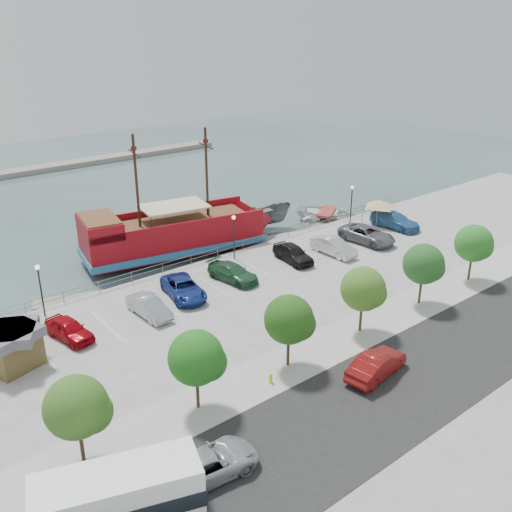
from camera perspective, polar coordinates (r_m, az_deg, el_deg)
ground at (r=49.64m, az=2.35°, el=-3.61°), size 160.00×160.00×0.00m
land_slab at (r=38.57m, az=23.94°, el=-13.60°), size 100.00×58.00×1.20m
street at (r=40.12m, az=17.79°, el=-10.05°), size 100.00×8.00×0.04m
sidewalk at (r=43.05m, az=11.21°, el=-6.93°), size 100.00×4.00×0.05m
seawall_railing at (r=54.59m, az=-3.00°, el=0.66°), size 50.00×0.06×1.00m
far_shore at (r=99.14m, az=-14.62°, el=9.40°), size 40.00×3.00×0.80m
pirate_ship at (r=57.50m, az=-6.89°, el=2.37°), size 20.84×9.16×12.94m
patrol_boat at (r=63.90m, az=0.76°, el=3.76°), size 6.90×4.39×2.50m
speedboat at (r=67.37m, az=7.07°, el=4.12°), size 7.85×8.40×1.42m
dock_west at (r=50.06m, az=-17.60°, el=-4.26°), size 7.03×4.23×0.39m
dock_mid at (r=61.20m, az=2.87°, el=1.81°), size 6.78×3.25×0.37m
dock_east at (r=64.97m, az=6.70°, el=2.94°), size 6.95×3.91×0.38m
shed at (r=40.37m, az=-23.33°, el=-8.29°), size 4.15×4.15×2.75m
canopy_tent at (r=63.32m, az=12.26°, el=5.51°), size 4.60×4.60×3.25m
street_van at (r=29.96m, az=-4.70°, el=-19.98°), size 5.38×2.86×1.44m
street_sedan at (r=37.33m, az=11.93°, el=-10.60°), size 5.04×2.39×1.59m
shuttle_bus at (r=28.23m, az=-13.60°, el=-22.40°), size 7.95×4.92×2.64m
fire_hydrant at (r=36.16m, az=1.48°, el=-12.08°), size 0.23×0.23×0.67m
lamp_post_left at (r=45.22m, az=-20.82°, el=-2.41°), size 0.36×0.36×4.28m
lamp_post_mid at (r=52.74m, az=-2.22°, el=2.68°), size 0.36×0.36×4.28m
lamp_post_right at (r=63.10m, az=9.55°, el=5.77°), size 0.36×0.36×4.28m
tree_a at (r=30.21m, az=-17.21°, el=-14.35°), size 3.30×3.20×5.00m
tree_b at (r=32.68m, az=-5.73°, el=-10.20°), size 3.30×3.20×5.00m
tree_c at (r=36.36m, az=3.55°, el=-6.46°), size 3.30×3.20×5.00m
tree_d at (r=40.91m, az=10.85°, el=-3.36°), size 3.30×3.20×5.00m
tree_e at (r=46.08m, az=16.57°, el=-0.87°), size 3.30×3.20×5.00m
tree_f at (r=51.68m, az=21.09°, el=1.10°), size 3.30×3.20×5.00m
parked_car_a at (r=42.55m, az=-18.18°, el=-6.97°), size 2.54×4.60×1.48m
parked_car_b at (r=44.18m, az=-10.64°, el=-5.00°), size 1.79×4.59×1.49m
parked_car_c at (r=46.65m, az=-7.26°, el=-3.21°), size 3.48×5.77×1.50m
parked_car_d at (r=49.14m, az=-2.34°, el=-1.67°), size 2.84×5.28×1.46m
parked_car_e at (r=53.02m, az=3.73°, el=0.29°), size 2.51×4.99×1.63m
parked_car_f at (r=55.02m, az=7.76°, el=0.96°), size 1.86×4.90×1.60m
parked_car_g at (r=58.53m, az=11.03°, el=2.12°), size 3.31×6.19×1.65m
parked_car_h at (r=63.35m, az=13.73°, el=3.48°), size 2.73×5.87×1.66m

